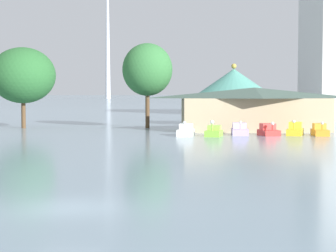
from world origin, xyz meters
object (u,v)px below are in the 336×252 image
Objects in this scene: pedal_boat_lavender at (240,130)px; boathouse at (254,108)px; green_roof_pavilion at (234,92)px; pedal_boat_orange at (320,131)px; pedal_boat_yellow at (295,130)px; shoreline_tree_mid at (147,70)px; pedal_boat_red at (268,131)px; pedal_boat_lime at (214,132)px; shoreline_tree_tall_left at (23,75)px; pedal_boat_white at (186,131)px.

boathouse is (2.62, 6.32, 2.10)m from pedal_boat_lavender.
green_roof_pavilion is (1.80, 17.90, 3.95)m from pedal_boat_lavender.
green_roof_pavilion is (-6.33, 18.81, 3.95)m from pedal_boat_orange.
shoreline_tree_mid is (-15.44, 12.57, 6.69)m from pedal_boat_yellow.
pedal_boat_red is 0.87× the size of pedal_boat_yellow.
pedal_boat_lime is 0.24× the size of shoreline_tree_mid.
pedal_boat_lime is 26.93m from shoreline_tree_tall_left.
shoreline_tree_tall_left is at bearing 168.15° from boathouse.
pedal_boat_lavender is 18.41m from green_roof_pavilion.
pedal_boat_lime is 0.86× the size of pedal_boat_lavender.
pedal_boat_orange is 0.29× the size of shoreline_tree_tall_left.
pedal_boat_red is 18.85m from green_roof_pavilion.
shoreline_tree_mid reaches higher than pedal_boat_orange.
pedal_boat_orange is (10.99, 0.99, 0.03)m from pedal_boat_lime.
shoreline_tree_tall_left is (-22.18, 14.02, 6.05)m from pedal_boat_lime.
pedal_boat_lime is at bearing -32.30° from shoreline_tree_tall_left.
shoreline_tree_mid reaches higher than boathouse.
pedal_boat_lime is 5.95m from pedal_boat_red.
pedal_boat_lavender is at bearing -109.29° from pedal_boat_red.
shoreline_tree_mid is (-4.07, 13.29, 6.73)m from pedal_boat_white.
green_roof_pavilion is (4.66, 19.79, 3.98)m from pedal_boat_lime.
pedal_boat_yellow is 2.47m from pedal_boat_orange.
pedal_boat_white is at bearing -111.43° from green_roof_pavilion.
pedal_boat_lavender is at bearing -95.74° from green_roof_pavilion.
pedal_boat_yellow is at bearing -39.14° from shoreline_tree_mid.
pedal_boat_lavender is at bearing -91.84° from pedal_boat_orange.
boathouse reaches higher than pedal_boat_lime.
shoreline_tree_tall_left is at bearing -92.26° from pedal_boat_yellow.
pedal_boat_lime is at bearing -123.72° from boathouse.
pedal_boat_orange is 36.14m from shoreline_tree_tall_left.
green_roof_pavilion is at bearing -148.06° from pedal_boat_yellow.
pedal_boat_lime is 3.44m from pedal_boat_lavender.
pedal_boat_orange is at bearing 96.16° from pedal_boat_yellow.
green_roof_pavilion is at bearing 94.06° from boathouse.
shoreline_tree_tall_left is 15.35m from shoreline_tree_mid.
pedal_boat_yellow is at bearing -22.04° from shoreline_tree_tall_left.
shoreline_tree_tall_left reaches higher than pedal_boat_white.
boathouse is at bearing -135.19° from pedal_boat_yellow.
pedal_boat_orange is 9.33m from boathouse.
pedal_boat_lime reaches higher than pedal_boat_lavender.
shoreline_tree_tall_left is (-19.40, 13.18, 6.02)m from pedal_boat_white.
green_roof_pavilion is at bearing -156.85° from pedal_boat_orange.
pedal_boat_white is 11.27m from boathouse.
pedal_boat_white reaches higher than pedal_boat_lavender.
pedal_boat_red is (5.78, 1.40, 0.02)m from pedal_boat_lime.
pedal_boat_red is at bearing 120.50° from pedal_boat_lime.
shoreline_tree_tall_left reaches higher than green_roof_pavilion.
boathouse is (8.26, 7.38, 2.10)m from pedal_boat_white.
pedal_boat_red is at bearing -45.24° from shoreline_tree_mid.
green_roof_pavilion reaches higher than pedal_boat_lime.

